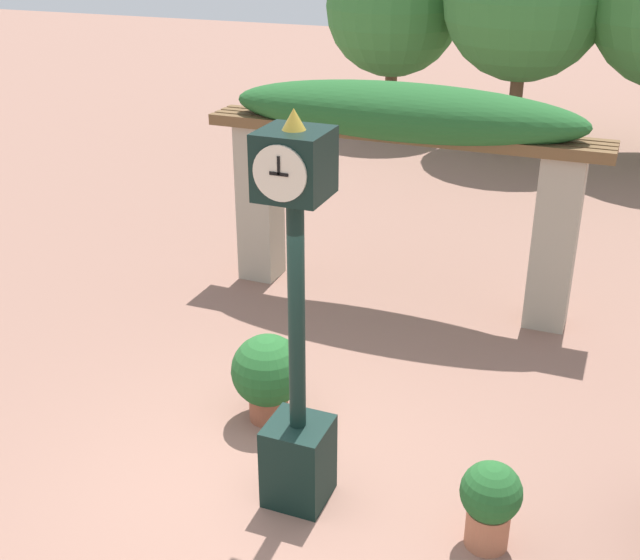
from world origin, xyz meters
TOP-DOWN VIEW (x-y plane):
  - ground_plane at (0.00, 0.00)m, footprint 60.00×60.00m
  - pedestal_clock at (0.40, 0.04)m, footprint 0.52×0.55m
  - pergola at (0.00, 4.23)m, footprint 5.03×1.10m
  - potted_plant_near_right at (2.05, 0.08)m, footprint 0.50×0.50m
  - potted_plant_far_left at (-0.37, 1.05)m, footprint 0.73×0.73m

SIDE VIEW (x-z plane):
  - ground_plane at x=0.00m, z-range 0.00..0.00m
  - potted_plant_near_right at x=2.05m, z-range 0.05..0.82m
  - potted_plant_far_left at x=-0.37m, z-range 0.05..0.98m
  - pedestal_clock at x=0.40m, z-range -0.24..3.21m
  - pergola at x=0.00m, z-range 0.74..3.58m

